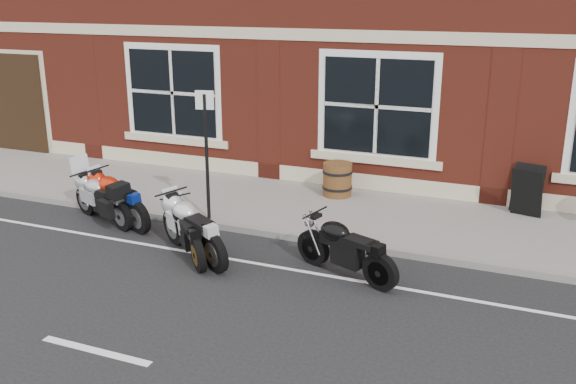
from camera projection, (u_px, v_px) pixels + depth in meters
name	position (u px, v px, depth m)	size (l,w,h in m)	color
ground	(213.00, 261.00, 10.62)	(80.00, 80.00, 0.00)	black
sidewalk	(283.00, 205.00, 13.24)	(30.00, 3.00, 0.12)	slate
kerb	(250.00, 230.00, 11.85)	(30.00, 0.16, 0.12)	slate
moto_touring_silver	(102.00, 197.00, 12.34)	(1.79, 0.82, 1.24)	black
moto_sport_red	(118.00, 197.00, 12.23)	(1.94, 0.90, 0.92)	black
moto_sport_black	(189.00, 228.00, 10.73)	(1.40, 1.42, 0.85)	black
moto_sport_silver	(194.00, 226.00, 10.68)	(1.84, 1.23, 0.94)	black
moto_naked_black	(345.00, 246.00, 9.95)	(1.85, 0.85, 0.88)	black
a_board_sign	(527.00, 191.00, 12.37)	(0.58, 0.39, 0.96)	black
barrel_planter	(337.00, 179.00, 13.57)	(0.64, 0.64, 0.71)	#463312
parking_sign	(206.00, 146.00, 11.87)	(0.34, 0.10, 2.45)	black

